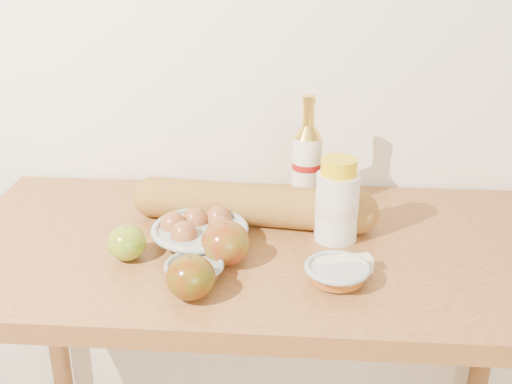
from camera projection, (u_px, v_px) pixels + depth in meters
back_wall at (269, 9)px, 1.40m from camera, size 3.50×0.02×2.60m
table at (257, 296)px, 1.30m from camera, size 1.20×0.60×0.90m
bourbon_bottle at (307, 166)px, 1.35m from camera, size 0.07×0.07×0.26m
cream_bottle at (337, 202)px, 1.24m from camera, size 0.09×0.09×0.17m
egg_bowl at (199, 232)px, 1.23m from camera, size 0.25×0.25×0.07m
baguette at (253, 205)px, 1.31m from camera, size 0.52×0.14×0.09m
apple_yellowgreen at (127, 243)px, 1.18m from camera, size 0.09×0.09×0.07m
apple_redgreen_front at (191, 277)px, 1.06m from camera, size 0.09×0.09×0.08m
apple_redgreen_right at (226, 243)px, 1.16m from camera, size 0.12×0.12×0.08m
sugar_bowl at (194, 270)px, 1.12m from camera, size 0.13×0.13×0.03m
syrup_bowl at (337, 273)px, 1.11m from camera, size 0.12×0.12×0.03m
butter_stick at (344, 266)px, 1.14m from camera, size 0.11×0.06×0.03m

